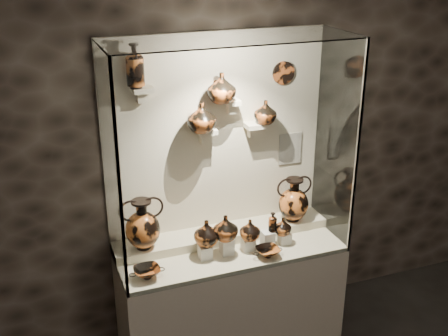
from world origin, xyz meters
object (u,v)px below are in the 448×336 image
Objects in this scene: amphora_left at (142,224)px; ovoid_vase_a at (201,117)px; jug_b at (225,228)px; kylix_right at (268,251)px; jug_a at (206,233)px; jug_e at (283,226)px; lekythos_tall at (135,64)px; ovoid_vase_c at (265,112)px; ovoid_vase_b at (222,88)px; jug_c at (250,230)px; lekythos_small at (272,221)px; amphora_right at (294,199)px; kylix_left at (147,272)px.

ovoid_vase_a reaches higher than amphora_left.
kylix_right is (0.28, -0.13, -0.18)m from jug_b.
jug_a is 1.40× the size of jug_e.
amphora_left is at bearing 135.27° from kylix_right.
kylix_right is (0.84, -0.33, -0.22)m from amphora_left.
jug_a reaches higher than jug_e.
lekythos_tall reaches higher than ovoid_vase_c.
ovoid_vase_b is at bearing 19.49° from amphora_left.
amphora_left is 0.79m from jug_c.
ovoid_vase_a reaches higher than jug_c.
jug_b reaches higher than jug_e.
amphora_left is 0.96m from lekythos_small.
jug_e is 0.80× the size of lekythos_small.
jug_b is 0.58× the size of lekythos_tall.
ovoid_vase_c is (0.42, 0.27, 0.75)m from jug_b.
jug_b is 0.90× the size of ovoid_vase_b.
jug_e is at bearing -141.66° from amphora_right.
amphora_right is at bearing 39.35° from jug_e.
ovoid_vase_b is at bearing 139.95° from jug_e.
jug_a is 0.91× the size of ovoid_vase_b.
jug_c is 0.49× the size of lekythos_tall.
jug_b reaches higher than lekythos_small.
jug_a is at bearing -160.47° from jug_c.
amphora_right is 0.55m from kylix_right.
jug_a is at bearing 26.47° from kylix_left.
lekythos_small is 0.98× the size of ovoid_vase_c.
amphora_left is at bearing 142.06° from jug_b.
jug_c is 0.93× the size of lekythos_small.
jug_c is 0.88m from ovoid_vase_c.
ovoid_vase_c is (-0.24, 0.06, 0.73)m from amphora_right.
ovoid_vase_b is (0.59, -0.04, -0.21)m from lekythos_tall.
lekythos_small is (-0.08, 0.01, 0.06)m from jug_e.
kylix_left is at bearing 154.21° from kylix_right.
lekythos_tall is at bearing -178.09° from ovoid_vase_c.
amphora_left is 0.47m from jug_a.
ovoid_vase_b reaches higher than kylix_right.
jug_c is at bearing -164.79° from amphora_right.
ovoid_vase_a is at bearing 147.81° from jug_e.
jug_e is at bearing 3.72° from amphora_left.
jug_a is 1.21× the size of jug_c.
kylix_left is 1.11× the size of ovoid_vase_b.
ovoid_vase_b is at bearing -21.28° from ovoid_vase_a.
lekythos_tall reaches higher than amphora_right.
ovoid_vase_c is (0.22, 0.27, 0.81)m from jug_c.
lekythos_small is at bearing -152.81° from amphora_right.
ovoid_vase_b is (-0.31, 0.24, 0.99)m from lekythos_small.
ovoid_vase_a is (-0.74, 0.04, 0.75)m from amphora_right.
amphora_left is 2.17× the size of ovoid_vase_c.
jug_a is 0.59× the size of lekythos_tall.
jug_e is 0.63× the size of kylix_right.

